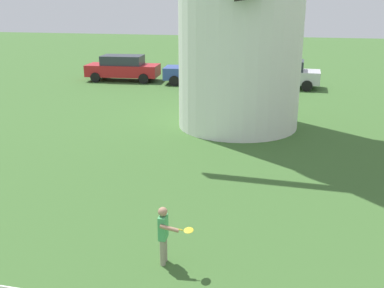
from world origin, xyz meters
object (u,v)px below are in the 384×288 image
Objects in this scene: player_far at (164,232)px; parked_car_silver at (281,73)px; parked_car_red at (123,68)px; parked_car_blue at (201,70)px.

parked_car_silver is (1.58, 18.84, 0.14)m from player_far.
parked_car_silver is at bearing -0.67° from parked_car_red.
parked_car_blue is at bearing 99.42° from player_far.
parked_car_red and parked_car_blue have the same top height.
player_far is at bearing -80.58° from parked_car_blue.
parked_car_silver is (4.71, -0.04, -0.00)m from parked_car_blue.
player_far is 0.27× the size of parked_car_silver.
parked_car_red is at bearing 179.22° from parked_car_blue.
parked_car_blue is 4.71m from parked_car_silver.
parked_car_red is at bearing 113.17° from player_far.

